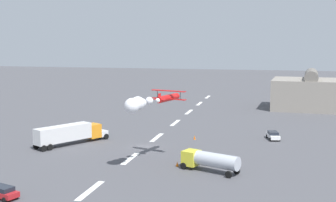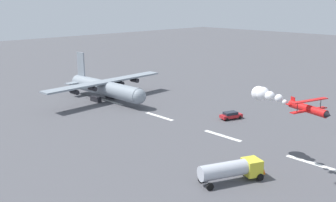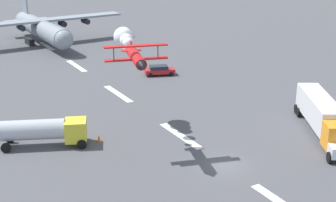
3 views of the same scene
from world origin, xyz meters
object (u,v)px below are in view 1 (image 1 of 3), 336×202
fuel_tanker_truck (210,160)px  airport_staff_sedan (273,135)px  semi_truck_orange (70,133)px  followme_car_yellow (2,192)px  traffic_cone_near (195,137)px  stunt_biplane_red (145,102)px  traffic_cone_far (177,164)px

fuel_tanker_truck → airport_staff_sedan: size_ratio=1.88×
semi_truck_orange → airport_staff_sedan: size_ratio=2.93×
followme_car_yellow → traffic_cone_near: (-38.61, 16.86, -0.44)m
stunt_biplane_red → traffic_cone_near: bearing=170.5°
stunt_biplane_red → followme_car_yellow: bearing=-37.8°
followme_car_yellow → traffic_cone_far: (-19.04, 17.69, -0.44)m
stunt_biplane_red → airport_staff_sedan: bearing=143.8°
airport_staff_sedan → followme_car_yellow: bearing=-36.8°
fuel_tanker_truck → traffic_cone_near: (-21.36, -6.05, -1.37)m
fuel_tanker_truck → airport_staff_sedan: (-24.95, 8.70, -0.93)m
airport_staff_sedan → traffic_cone_far: size_ratio=6.45×
semi_truck_orange → followme_car_yellow: size_ratio=2.89×
semi_truck_orange → fuel_tanker_truck: 29.87m
stunt_biplane_red → traffic_cone_near: size_ratio=18.86×
airport_staff_sedan → fuel_tanker_truck: bearing=-19.2°
airport_staff_sedan → traffic_cone_far: airport_staff_sedan is taller
followme_car_yellow → traffic_cone_far: 25.99m
stunt_biplane_red → fuel_tanker_truck: bearing=90.8°
airport_staff_sedan → traffic_cone_far: (23.16, -13.92, -0.44)m
fuel_tanker_truck → followme_car_yellow: fuel_tanker_truck is taller
airport_staff_sedan → stunt_biplane_red: bearing=-36.2°
airport_staff_sedan → traffic_cone_near: bearing=-76.3°
stunt_biplane_red → airport_staff_sedan: size_ratio=2.92×
stunt_biplane_red → traffic_cone_far: (-1.93, 4.42, -9.56)m
followme_car_yellow → stunt_biplane_red: bearing=142.2°
airport_staff_sedan → traffic_cone_far: bearing=-31.0°
stunt_biplane_red → traffic_cone_near: (-21.50, 3.59, -9.56)m
traffic_cone_far → stunt_biplane_red: bearing=-66.4°
fuel_tanker_truck → followme_car_yellow: bearing=-53.0°
followme_car_yellow → traffic_cone_far: size_ratio=6.54×
stunt_biplane_red → traffic_cone_far: size_ratio=18.86×
followme_car_yellow → airport_staff_sedan: size_ratio=1.01×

